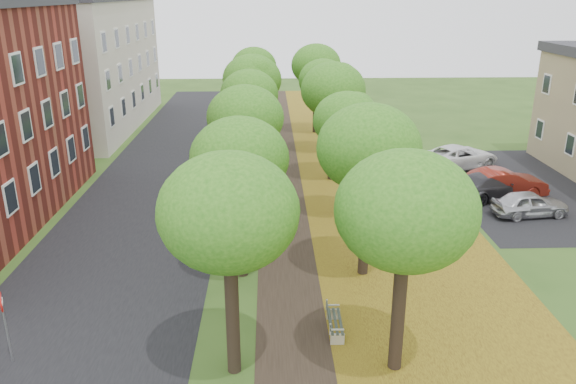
{
  "coord_description": "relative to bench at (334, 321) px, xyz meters",
  "views": [
    {
      "loc": [
        -1.08,
        -14.01,
        10.63
      ],
      "look_at": [
        -0.3,
        8.75,
        2.5
      ],
      "focal_mm": 35.0,
      "sensor_mm": 36.0,
      "label": 1
    }
  ],
  "objects": [
    {
      "name": "tree_row_west",
      "position": [
        -3.17,
        13.1,
        4.52
      ],
      "size": [
        3.58,
        33.58,
        6.48
      ],
      "color": "black",
      "rests_on": "ground"
    },
    {
      "name": "tree_row_east",
      "position": [
        1.63,
        13.1,
        4.52
      ],
      "size": [
        3.58,
        33.58,
        6.48
      ],
      "color": "black",
      "rests_on": "ground"
    },
    {
      "name": "parking_lot",
      "position": [
        12.53,
        14.1,
        -0.39
      ],
      "size": [
        9.0,
        16.0,
        0.01
      ],
      "primitive_type": "cube",
      "color": "black",
      "rests_on": "ground"
    },
    {
      "name": "car_red",
      "position": [
        10.71,
        12.71,
        0.37
      ],
      "size": [
        4.83,
        2.13,
        1.54
      ],
      "primitive_type": "imported",
      "rotation": [
        0.0,
        0.0,
        1.68
      ],
      "color": "maroon",
      "rests_on": "ground"
    },
    {
      "name": "street_sign",
      "position": [
        -9.97,
        -1.25,
        1.36
      ],
      "size": [
        0.3,
        0.58,
        2.39
      ],
      "rotation": [
        0.0,
        0.0,
        0.43
      ],
      "color": "slate",
      "rests_on": "ground"
    },
    {
      "name": "car_silver",
      "position": [
        10.95,
        9.88,
        0.25
      ],
      "size": [
        3.93,
        1.97,
        1.28
      ],
      "primitive_type": "imported",
      "rotation": [
        0.0,
        0.0,
        1.69
      ],
      "color": "#BBBBC1",
      "rests_on": "ground"
    },
    {
      "name": "ground",
      "position": [
        -0.97,
        -1.9,
        -0.4
      ],
      "size": [
        120.0,
        120.0,
        0.0
      ],
      "primitive_type": "plane",
      "color": "#2D4C19",
      "rests_on": "ground"
    },
    {
      "name": "footpath",
      "position": [
        -0.97,
        13.1,
        -0.39
      ],
      "size": [
        3.2,
        70.0,
        0.01
      ],
      "primitive_type": "cube",
      "color": "black",
      "rests_on": "ground"
    },
    {
      "name": "car_white",
      "position": [
        10.03,
        18.15,
        0.34
      ],
      "size": [
        5.83,
        4.45,
        1.47
      ],
      "primitive_type": "imported",
      "rotation": [
        0.0,
        0.0,
        2.01
      ],
      "color": "white",
      "rests_on": "ground"
    },
    {
      "name": "leaf_verge",
      "position": [
        4.03,
        13.1,
        -0.39
      ],
      "size": [
        7.5,
        70.0,
        0.01
      ],
      "primitive_type": "cube",
      "color": "olive",
      "rests_on": "ground"
    },
    {
      "name": "building_cream",
      "position": [
        -17.97,
        31.1,
        4.81
      ],
      "size": [
        10.3,
        20.3,
        10.4
      ],
      "color": "beige",
      "rests_on": "ground"
    },
    {
      "name": "car_grey",
      "position": [
        10.03,
        12.55,
        0.31
      ],
      "size": [
        5.29,
        3.6,
        1.42
      ],
      "primitive_type": "imported",
      "rotation": [
        0.0,
        0.0,
        1.93
      ],
      "color": "#313136",
      "rests_on": "ground"
    },
    {
      "name": "street_asphalt",
      "position": [
        -8.47,
        13.1,
        -0.39
      ],
      "size": [
        8.0,
        70.0,
        0.01
      ],
      "primitive_type": "cube",
      "color": "black",
      "rests_on": "ground"
    },
    {
      "name": "bench",
      "position": [
        0.0,
        0.0,
        0.0
      ],
      "size": [
        0.51,
        1.62,
        0.76
      ],
      "rotation": [
        0.0,
        0.0,
        1.55
      ],
      "color": "#28322C",
      "rests_on": "ground"
    }
  ]
}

